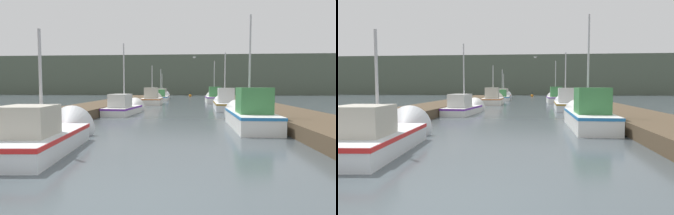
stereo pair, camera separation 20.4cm
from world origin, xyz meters
TOP-DOWN VIEW (x-y plane):
  - ground_plane at (0.00, 0.00)m, footprint 200.00×200.00m
  - dock_left at (-5.57, 16.00)m, footprint 2.81×40.00m
  - dock_right at (5.57, 16.00)m, footprint 2.81×40.00m
  - distant_shore_ridge at (0.00, 60.89)m, footprint 120.00×16.00m
  - fishing_boat_0 at (-3.06, 4.07)m, footprint 1.99×4.83m
  - fishing_boat_1 at (3.24, 8.89)m, footprint 1.51×5.48m
  - fishing_boat_2 at (-3.21, 14.42)m, footprint 1.78×4.69m
  - fishing_boat_3 at (3.30, 18.86)m, footprint 1.65×6.14m
  - fishing_boat_4 at (-2.82, 24.17)m, footprint 1.92×4.66m
  - fishing_boat_5 at (3.18, 27.76)m, footprint 1.75×5.00m
  - fishing_boat_6 at (-2.88, 32.67)m, footprint 2.02×5.86m
  - fishing_boat_7 at (-3.15, 37.07)m, footprint 1.89×5.28m
  - mooring_piling_0 at (4.06, 17.54)m, footprint 0.27×0.27m
  - mooring_piling_1 at (4.03, 15.15)m, footprint 0.26×0.26m
  - channel_buoy at (0.62, 45.17)m, footprint 0.46×0.46m
  - seagull_lead at (1.09, 24.21)m, footprint 0.38×0.53m

SIDE VIEW (x-z plane):
  - ground_plane at x=0.00m, z-range 0.00..0.00m
  - channel_buoy at x=0.62m, z-range -0.34..0.61m
  - dock_left at x=-5.57m, z-range 0.00..0.48m
  - dock_right at x=5.57m, z-range 0.00..0.48m
  - fishing_boat_6 at x=-2.88m, z-range -1.81..2.50m
  - fishing_boat_0 at x=-3.06m, z-range -1.46..2.21m
  - fishing_boat_2 at x=-3.21m, z-range -1.97..2.73m
  - fishing_boat_7 at x=-3.15m, z-range -1.57..2.38m
  - fishing_boat_3 at x=3.30m, z-range -1.85..2.71m
  - fishing_boat_4 at x=-2.82m, z-range -1.60..2.53m
  - fishing_boat_5 at x=3.18m, z-range -1.92..2.86m
  - fishing_boat_1 at x=3.24m, z-range -1.96..3.00m
  - mooring_piling_0 at x=4.06m, z-range 0.01..1.21m
  - mooring_piling_1 at x=4.03m, z-range 0.01..1.35m
  - distant_shore_ridge at x=0.00m, z-range 0.00..7.63m
  - seagull_lead at x=1.09m, z-range 4.29..4.41m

